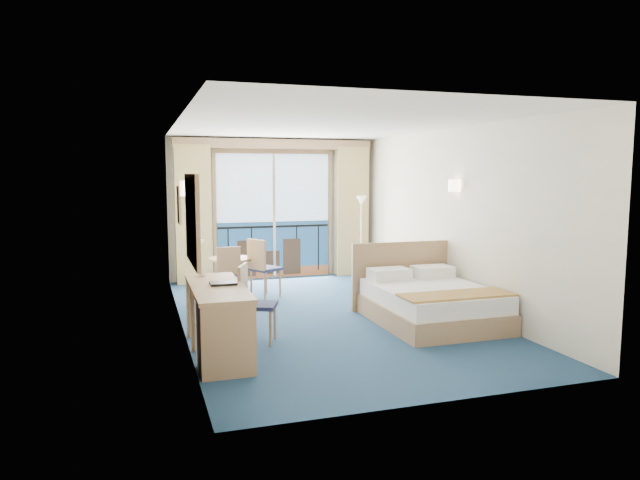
% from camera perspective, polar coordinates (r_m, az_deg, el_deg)
% --- Properties ---
extents(floor, '(6.50, 6.50, 0.00)m').
position_cam_1_polar(floor, '(8.22, 0.61, -7.60)').
color(floor, navy).
rests_on(floor, ground).
extents(room_walls, '(4.04, 6.54, 2.72)m').
position_cam_1_polar(room_walls, '(7.97, 0.62, 4.88)').
color(room_walls, white).
rests_on(room_walls, ground).
extents(balcony_door, '(2.36, 0.03, 2.52)m').
position_cam_1_polar(balcony_door, '(11.10, -4.65, 2.08)').
color(balcony_door, navy).
rests_on(balcony_door, room_walls).
extents(curtain_left, '(0.65, 0.22, 2.55)m').
position_cam_1_polar(curtain_left, '(10.70, -12.55, 2.48)').
color(curtain_left, tan).
rests_on(curtain_left, room_walls).
extents(curtain_right, '(0.65, 0.22, 2.55)m').
position_cam_1_polar(curtain_right, '(11.41, 3.16, 2.88)').
color(curtain_right, tan).
rests_on(curtain_right, room_walls).
extents(pelmet, '(3.80, 0.25, 0.18)m').
position_cam_1_polar(pelmet, '(10.97, -4.54, 9.54)').
color(pelmet, tan).
rests_on(pelmet, room_walls).
extents(mirror, '(0.05, 1.25, 0.95)m').
position_cam_1_polar(mirror, '(6.11, -12.64, 2.03)').
color(mirror, tan).
rests_on(mirror, room_walls).
extents(wall_print, '(0.04, 0.42, 0.52)m').
position_cam_1_polar(wall_print, '(8.04, -13.90, 3.43)').
color(wall_print, tan).
rests_on(wall_print, room_walls).
extents(sconce_left, '(0.18, 0.18, 0.18)m').
position_cam_1_polar(sconce_left, '(6.99, -13.11, 5.05)').
color(sconce_left, '#FCDFB1').
rests_on(sconce_left, room_walls).
extents(sconce_right, '(0.18, 0.18, 0.18)m').
position_cam_1_polar(sconce_right, '(8.65, 13.30, 5.32)').
color(sconce_right, '#FCDFB1').
rests_on(sconce_right, room_walls).
extents(bed, '(1.61, 1.91, 1.01)m').
position_cam_1_polar(bed, '(7.97, 10.93, -6.10)').
color(bed, tan).
rests_on(bed, ground).
extents(nightstand, '(0.46, 0.43, 0.60)m').
position_cam_1_polar(nightstand, '(9.29, 9.93, -4.15)').
color(nightstand, '#A57657').
rests_on(nightstand, ground).
extents(phone, '(0.19, 0.16, 0.08)m').
position_cam_1_polar(phone, '(9.24, 9.84, -2.08)').
color(phone, silver).
rests_on(phone, nightstand).
extents(armchair, '(0.96, 0.97, 0.64)m').
position_cam_1_polar(armchair, '(10.34, 5.88, -2.86)').
color(armchair, '#454B54').
rests_on(armchair, ground).
extents(floor_lamp, '(0.22, 0.22, 1.60)m').
position_cam_1_polar(floor_lamp, '(11.09, 4.15, 2.43)').
color(floor_lamp, silver).
rests_on(floor_lamp, ground).
extents(desk, '(0.58, 1.68, 0.79)m').
position_cam_1_polar(desk, '(6.09, -9.61, -8.56)').
color(desk, tan).
rests_on(desk, ground).
extents(desk_chair, '(0.54, 0.53, 0.95)m').
position_cam_1_polar(desk_chair, '(6.91, -6.81, -5.86)').
color(desk_chair, '#1F2649').
rests_on(desk_chair, ground).
extents(folder, '(0.29, 0.22, 0.03)m').
position_cam_1_polar(folder, '(6.51, -9.67, -4.28)').
color(folder, black).
rests_on(folder, desk).
extents(desk_lamp, '(0.11, 0.11, 0.42)m').
position_cam_1_polar(desk_lamp, '(7.04, -11.90, -1.00)').
color(desk_lamp, silver).
rests_on(desk_lamp, desk).
extents(round_table, '(0.72, 0.72, 0.64)m').
position_cam_1_polar(round_table, '(9.54, -8.89, -2.70)').
color(round_table, tan).
rests_on(round_table, ground).
extents(table_chair_a, '(0.58, 0.57, 0.97)m').
position_cam_1_polar(table_chair_a, '(9.38, -5.86, -2.45)').
color(table_chair_a, '#1F2649').
rests_on(table_chair_a, ground).
extents(table_chair_b, '(0.39, 0.40, 0.88)m').
position_cam_1_polar(table_chair_b, '(9.00, -8.98, -3.20)').
color(table_chair_b, '#1F2649').
rests_on(table_chair_b, ground).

